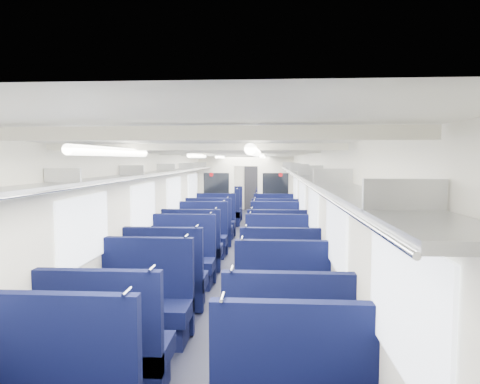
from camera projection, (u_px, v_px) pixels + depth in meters
The scene contains 33 objects.
floor at pixel (239, 254), 9.98m from camera, with size 2.80×18.00×0.01m, color black.
ceiling at pixel (239, 153), 9.81m from camera, with size 2.80×18.00×0.01m, color white.
wall_left at pixel (179, 204), 9.98m from camera, with size 0.02×18.00×2.35m, color silver.
dado_left at pixel (180, 239), 10.05m from camera, with size 0.03×17.90×0.70m, color black.
wall_right at pixel (301, 204), 9.80m from camera, with size 0.02×18.00×2.35m, color silver.
dado_right at pixel (300, 240), 9.87m from camera, with size 0.03×17.90×0.70m, color black.
wall_far at pixel (253, 183), 18.85m from camera, with size 2.80×0.02×2.35m, color silver.
luggage_rack_left at pixel (187, 169), 9.91m from camera, with size 0.36×17.40×0.18m.
luggage_rack_right at pixel (293, 169), 9.76m from camera, with size 0.36×17.40×0.18m.
windows at pixel (238, 195), 9.42m from camera, with size 2.78×15.60×0.75m.
ceiling_fittings at pixel (239, 155), 9.55m from camera, with size 2.70×16.06×0.11m.
end_door at pixel (253, 187), 18.80m from camera, with size 0.75×0.06×2.00m, color black.
bulkhead at pixel (246, 192), 12.78m from camera, with size 2.80×0.10×2.35m.
seat_4 at pixel (106, 355), 3.98m from camera, with size 1.14×0.63×1.27m.
seat_5 at pixel (286, 359), 3.90m from camera, with size 1.14×0.63×1.27m.
seat_6 at pixel (145, 309), 5.23m from camera, with size 1.14×0.63×1.27m.
seat_7 at pixel (282, 314), 5.04m from camera, with size 1.14×0.63×1.27m.
seat_8 at pixel (166, 283), 6.32m from camera, with size 1.14×0.63×1.27m.
seat_9 at pixel (280, 283), 6.29m from camera, with size 1.14×0.63×1.27m.
seat_10 at pixel (182, 263), 7.50m from camera, with size 1.14×0.63×1.27m.
seat_11 at pixel (278, 264), 7.49m from camera, with size 1.14×0.63×1.27m.
seat_12 at pixel (193, 251), 8.52m from camera, with size 1.14×0.63×1.27m.
seat_13 at pixel (277, 252), 8.46m from camera, with size 1.14×0.63×1.27m.
seat_14 at pixel (202, 239), 9.76m from camera, with size 1.14×0.63×1.27m.
seat_15 at pixel (275, 239), 9.76m from camera, with size 1.14×0.63×1.27m.
seat_16 at pixel (209, 231), 10.97m from camera, with size 1.14×0.63×1.27m.
seat_17 at pixel (275, 232), 10.74m from camera, with size 1.14×0.63×1.27m.
seat_18 at pixel (215, 224), 12.12m from camera, with size 1.14×0.63×1.27m.
seat_19 at pixel (274, 225), 11.97m from camera, with size 1.14×0.63×1.27m.
seat_20 at pixel (223, 214), 14.21m from camera, with size 1.14×0.63×1.27m.
seat_21 at pixel (273, 215), 14.05m from camera, with size 1.14×0.63×1.27m.
seat_22 at pixel (226, 210), 15.29m from camera, with size 1.14×0.63×1.27m.
seat_23 at pixel (273, 211), 15.10m from camera, with size 1.14×0.63×1.27m.
Camera 1 is at (0.65, -9.82, 2.20)m, focal length 32.26 mm.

